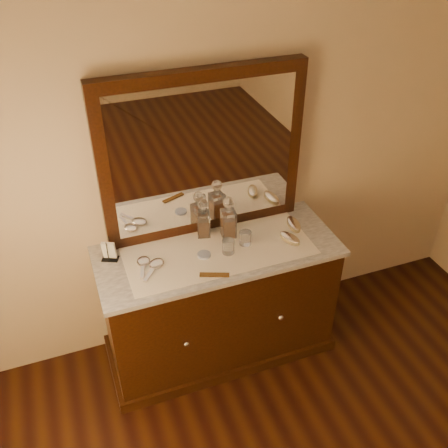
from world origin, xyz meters
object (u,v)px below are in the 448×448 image
(mirror_frame, at_px, (203,155))
(pin_dish, at_px, (204,255))
(hand_mirror_inner, at_px, (155,265))
(hand_mirror_outer, at_px, (143,263))
(dresser_cabinet, at_px, (219,303))
(brush_far, at_px, (294,224))
(brush_near, at_px, (290,238))
(decanter_left, at_px, (203,222))
(decanter_right, at_px, (228,221))
(napkin_rack, at_px, (109,251))
(comb, at_px, (214,275))

(mirror_frame, bearing_deg, pin_dish, -109.44)
(hand_mirror_inner, bearing_deg, hand_mirror_outer, 142.91)
(dresser_cabinet, height_order, brush_far, brush_far)
(brush_near, bearing_deg, hand_mirror_inner, 176.46)
(brush_far, bearing_deg, brush_near, -125.45)
(decanter_left, height_order, hand_mirror_inner, decanter_left)
(hand_mirror_outer, height_order, hand_mirror_inner, hand_mirror_inner)
(decanter_right, relative_size, hand_mirror_inner, 1.41)
(napkin_rack, height_order, decanter_left, decanter_left)
(mirror_frame, relative_size, hand_mirror_inner, 6.19)
(hand_mirror_outer, bearing_deg, pin_dish, -7.70)
(brush_near, height_order, brush_far, brush_far)
(dresser_cabinet, relative_size, hand_mirror_inner, 7.22)
(napkin_rack, bearing_deg, pin_dish, -17.52)
(dresser_cabinet, xyz_separation_m, brush_near, (0.43, -0.08, 0.46))
(decanter_left, bearing_deg, hand_mirror_inner, -151.49)
(dresser_cabinet, xyz_separation_m, comb, (-0.10, -0.22, 0.45))
(mirror_frame, height_order, brush_near, mirror_frame)
(comb, distance_m, decanter_left, 0.39)
(pin_dish, bearing_deg, mirror_frame, 70.56)
(hand_mirror_inner, bearing_deg, decanter_left, 28.51)
(comb, relative_size, napkin_rack, 1.17)
(comb, height_order, decanter_right, decanter_right)
(brush_far, bearing_deg, mirror_frame, 158.29)
(decanter_right, relative_size, hand_mirror_outer, 1.38)
(comb, relative_size, decanter_left, 0.65)
(mirror_frame, height_order, brush_far, mirror_frame)
(mirror_frame, bearing_deg, brush_near, -37.23)
(comb, xyz_separation_m, decanter_left, (0.06, 0.38, 0.09))
(dresser_cabinet, bearing_deg, hand_mirror_outer, 178.15)
(decanter_left, height_order, brush_far, decanter_left)
(hand_mirror_outer, relative_size, hand_mirror_inner, 1.02)
(pin_dish, relative_size, brush_near, 0.48)
(mirror_frame, height_order, hand_mirror_inner, mirror_frame)
(mirror_frame, height_order, napkin_rack, mirror_frame)
(pin_dish, bearing_deg, decanter_left, 72.11)
(pin_dish, bearing_deg, hand_mirror_inner, 179.48)
(dresser_cabinet, bearing_deg, decanter_right, 44.95)
(napkin_rack, height_order, brush_far, napkin_rack)
(pin_dish, distance_m, brush_near, 0.53)
(decanter_right, height_order, brush_near, decanter_right)
(decanter_left, distance_m, hand_mirror_inner, 0.41)
(mirror_frame, xyz_separation_m, brush_far, (0.51, -0.20, -0.47))
(comb, xyz_separation_m, brush_far, (0.61, 0.26, 0.02))
(pin_dish, relative_size, napkin_rack, 0.56)
(napkin_rack, bearing_deg, hand_mirror_outer, -34.73)
(comb, xyz_separation_m, decanter_right, (0.20, 0.32, 0.10))
(pin_dish, height_order, brush_far, brush_far)
(brush_near, xyz_separation_m, brush_far, (0.09, 0.12, 0.00))
(decanter_left, relative_size, brush_far, 1.54)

